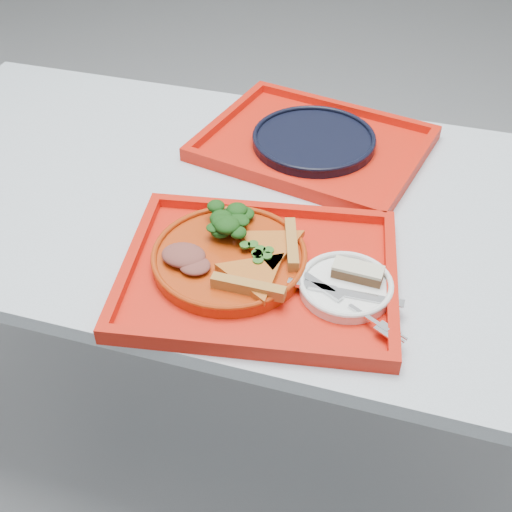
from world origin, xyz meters
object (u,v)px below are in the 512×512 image
at_px(navy_plate, 314,141).
at_px(dessert_bar, 358,272).
at_px(tray_main, 259,276).
at_px(dinner_plate, 229,259).
at_px(tray_far, 313,147).

height_order(navy_plate, dessert_bar, dessert_bar).
xyz_separation_m(tray_main, dinner_plate, (-0.05, 0.01, 0.02)).
relative_size(navy_plate, dessert_bar, 3.16).
height_order(tray_far, navy_plate, navy_plate).
height_order(tray_far, dinner_plate, dinner_plate).
xyz_separation_m(navy_plate, dessert_bar, (0.16, -0.40, 0.02)).
bearing_deg(dessert_bar, dinner_plate, -173.60).
distance_m(tray_main, dessert_bar, 0.16).
relative_size(dinner_plate, dessert_bar, 3.16).
distance_m(tray_main, navy_plate, 0.42).
bearing_deg(tray_main, dinner_plate, 160.52).
xyz_separation_m(dinner_plate, dessert_bar, (0.21, 0.01, 0.02)).
distance_m(navy_plate, dessert_bar, 0.43).
distance_m(tray_far, dinner_plate, 0.41).
height_order(tray_main, tray_far, same).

